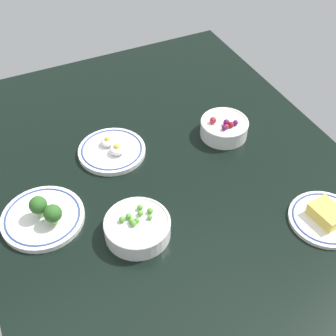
{
  "coord_description": "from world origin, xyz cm",
  "views": [
    {
      "loc": [
        81.87,
        -38.71,
        94.73
      ],
      "look_at": [
        0.0,
        0.0,
        6.0
      ],
      "focal_mm": 48.68,
      "sensor_mm": 36.0,
      "label": 1
    }
  ],
  "objects_px": {
    "plate_broccoli": "(43,216)",
    "plate_cheese": "(326,217)",
    "bowl_peas": "(137,227)",
    "plate_eggs": "(112,150)",
    "bowl_berries": "(224,127)"
  },
  "relations": [
    {
      "from": "plate_broccoli",
      "to": "plate_cheese",
      "type": "relative_size",
      "value": 1.14
    },
    {
      "from": "plate_broccoli",
      "to": "bowl_peas",
      "type": "bearing_deg",
      "value": 54.63
    },
    {
      "from": "plate_eggs",
      "to": "plate_cheese",
      "type": "distance_m",
      "value": 0.62
    },
    {
      "from": "plate_broccoli",
      "to": "bowl_berries",
      "type": "distance_m",
      "value": 0.59
    },
    {
      "from": "plate_broccoli",
      "to": "bowl_berries",
      "type": "relative_size",
      "value": 1.45
    },
    {
      "from": "plate_eggs",
      "to": "bowl_peas",
      "type": "height_order",
      "value": "bowl_peas"
    },
    {
      "from": "plate_eggs",
      "to": "bowl_berries",
      "type": "distance_m",
      "value": 0.35
    },
    {
      "from": "bowl_peas",
      "to": "plate_broccoli",
      "type": "bearing_deg",
      "value": -125.37
    },
    {
      "from": "bowl_berries",
      "to": "plate_cheese",
      "type": "xyz_separation_m",
      "value": [
        0.4,
        0.06,
        -0.02
      ]
    },
    {
      "from": "plate_eggs",
      "to": "plate_broccoli",
      "type": "height_order",
      "value": "plate_broccoli"
    },
    {
      "from": "plate_broccoli",
      "to": "bowl_peas",
      "type": "height_order",
      "value": "plate_broccoli"
    },
    {
      "from": "bowl_berries",
      "to": "bowl_peas",
      "type": "distance_m",
      "value": 0.45
    },
    {
      "from": "plate_broccoli",
      "to": "bowl_berries",
      "type": "height_order",
      "value": "plate_broccoli"
    },
    {
      "from": "plate_broccoli",
      "to": "plate_cheese",
      "type": "distance_m",
      "value": 0.71
    },
    {
      "from": "plate_eggs",
      "to": "plate_broccoli",
      "type": "relative_size",
      "value": 0.93
    }
  ]
}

